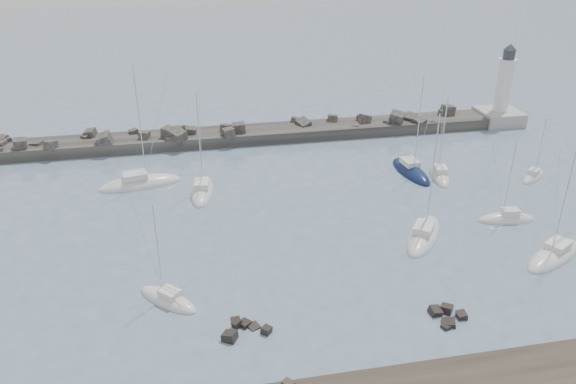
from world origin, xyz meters
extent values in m
plane|color=slate|center=(0.00, 0.00, 0.00)|extent=(400.00, 400.00, 0.00)
cube|color=#2B251E|center=(-1.84, -16.64, 0.60)|extent=(1.09, 1.13, 0.49)
cube|color=black|center=(-2.43, -9.73, 0.27)|extent=(1.17, 1.13, 0.78)
cube|color=black|center=(-4.18, -8.33, 0.07)|extent=(1.43, 1.46, 0.70)
cube|color=black|center=(-4.89, -8.37, 0.25)|extent=(1.15, 1.05, 0.82)
cube|color=black|center=(-4.92, -7.53, -0.08)|extent=(0.88, 0.83, 0.57)
cube|color=black|center=(-5.68, -9.95, 0.17)|extent=(1.65, 1.72, 1.35)
cube|color=black|center=(-3.41, -8.75, -0.09)|extent=(1.25, 1.32, 0.85)
cube|color=black|center=(13.31, -10.06, 0.06)|extent=(1.19, 1.30, 1.35)
cube|color=black|center=(13.38, -12.21, 0.05)|extent=(0.87, 0.98, 0.58)
cube|color=black|center=(14.50, -9.94, 0.20)|extent=(1.55, 1.63, 1.03)
cube|color=black|center=(13.88, -11.75, 0.10)|extent=(1.60, 1.48, 0.88)
cube|color=black|center=(15.48, -11.06, 0.17)|extent=(1.02, 1.06, 0.91)
cube|color=#312F2C|center=(-7.50, 38.00, 0.20)|extent=(115.00, 6.00, 3.20)
cube|color=#312F2C|center=(31.04, 36.16, 1.79)|extent=(2.72, 3.05, 2.03)
cube|color=#312F2C|center=(-10.14, 38.95, 1.64)|extent=(2.46, 2.20, 1.23)
cube|color=#312F2C|center=(-35.42, 40.02, 1.83)|extent=(2.38, 2.32, 1.33)
cube|color=#312F2C|center=(-23.37, 39.29, 1.80)|extent=(1.73, 1.78, 1.31)
cube|color=#312F2C|center=(-9.03, 37.98, 2.36)|extent=(2.77, 2.85, 1.93)
cube|color=#312F2C|center=(30.16, 37.90, 1.91)|extent=(2.81, 2.89, 2.07)
cube|color=#312F2C|center=(0.62, 37.11, 2.41)|extent=(2.30, 1.81, 1.99)
cube|color=#312F2C|center=(11.69, 38.76, 1.83)|extent=(2.79, 3.08, 2.31)
cube|color=#312F2C|center=(28.94, 39.87, 1.83)|extent=(1.98, 2.22, 2.02)
cube|color=#312F2C|center=(20.06, 36.44, 1.52)|extent=(1.58, 1.63, 0.97)
cube|color=#312F2C|center=(-32.37, 36.46, 2.29)|extent=(2.26, 2.27, 2.08)
cube|color=#312F2C|center=(-27.92, 35.57, 2.26)|extent=(2.10, 2.38, 1.67)
cube|color=#312F2C|center=(27.25, 36.67, 2.55)|extent=(2.93, 3.23, 2.77)
cube|color=#312F2C|center=(-14.23, 37.37, 2.24)|extent=(1.86, 2.18, 1.31)
cube|color=#312F2C|center=(-10.15, 35.81, 1.94)|extent=(1.94, 1.62, 1.31)
cube|color=#312F2C|center=(-14.83, 39.12, 1.79)|extent=(1.45, 1.34, 1.07)
cube|color=#312F2C|center=(-35.90, 40.47, 1.74)|extent=(2.70, 2.59, 1.90)
cube|color=#312F2C|center=(37.64, 39.03, 2.44)|extent=(2.28, 2.06, 2.17)
cube|color=#312F2C|center=(-28.25, 37.23, 1.71)|extent=(1.47, 1.76, 1.51)
cube|color=#312F2C|center=(-30.32, 37.79, 1.61)|extent=(2.40, 2.23, 1.31)
cube|color=#312F2C|center=(-7.18, 38.06, 2.22)|extent=(2.10, 1.82, 1.69)
cube|color=#312F2C|center=(-16.01, 39.98, 1.90)|extent=(1.81, 1.70, 1.28)
cube|color=#312F2C|center=(-9.12, 35.86, 2.33)|extent=(3.12, 3.53, 2.65)
cube|color=#312F2C|center=(10.79, 40.45, 1.90)|extent=(2.30, 2.09, 1.67)
cube|color=#312F2C|center=(-10.47, 37.00, 2.33)|extent=(2.74, 2.82, 2.41)
cube|color=#312F2C|center=(37.00, 38.98, 2.25)|extent=(2.11, 1.74, 1.40)
cube|color=#312F2C|center=(-1.25, 38.15, 2.13)|extent=(2.42, 2.44, 1.70)
cube|color=#312F2C|center=(16.96, 39.78, 1.94)|extent=(2.23, 2.29, 1.94)
cube|color=#312F2C|center=(33.83, 35.90, 1.49)|extent=(1.46, 1.52, 1.00)
cube|color=#312F2C|center=(25.76, 37.13, 1.83)|extent=(1.75, 1.79, 0.97)
cube|color=#312F2C|center=(-1.11, 35.72, 2.26)|extent=(2.12, 2.18, 1.83)
cube|color=#312F2C|center=(-20.11, 36.04, 2.36)|extent=(2.43, 2.53, 2.62)
cube|color=#312F2C|center=(22.03, 39.27, 1.98)|extent=(2.33, 2.32, 1.49)
cube|color=#312F2C|center=(-22.64, 39.79, 2.27)|extent=(2.14, 2.12, 1.66)
cube|color=#312F2C|center=(-1.74, 36.23, 2.09)|extent=(1.54, 1.55, 1.24)
cube|color=#312F2C|center=(-35.58, 38.49, 1.74)|extent=(1.88, 1.98, 1.27)
cube|color=#312F2C|center=(22.05, 37.86, 2.26)|extent=(2.18, 1.86, 2.24)
cube|color=#959691|center=(47.00, 38.00, 0.80)|extent=(7.00, 7.00, 3.00)
cylinder|color=white|center=(47.00, 38.00, 6.80)|extent=(2.50, 2.50, 9.00)
cylinder|color=white|center=(47.00, 38.00, 11.23)|extent=(3.20, 3.20, 0.25)
cylinder|color=#31373B|center=(47.00, 38.00, 12.10)|extent=(2.00, 2.00, 1.60)
cone|color=#31373B|center=(47.00, 38.00, 13.40)|extent=(2.20, 2.20, 1.00)
ellipsoid|color=silver|center=(-6.34, 19.69, 0.05)|extent=(4.12, 9.49, 2.41)
cube|color=silver|center=(-6.40, 19.24, 1.47)|extent=(2.20, 2.81, 0.79)
cylinder|color=silver|center=(-6.23, 20.42, 7.27)|extent=(0.14, 0.14, 12.39)
cylinder|color=silver|center=(-6.49, 18.60, 2.20)|extent=(0.63, 3.65, 0.11)
ellipsoid|color=silver|center=(-14.56, 23.57, 0.05)|extent=(11.62, 5.34, 2.66)
cube|color=silver|center=(-15.11, 23.47, 1.58)|extent=(3.48, 2.76, 0.80)
cylinder|color=silver|center=(-13.68, 23.72, 8.74)|extent=(0.14, 0.14, 15.11)
cylinder|color=silver|center=(-15.88, 23.34, 2.32)|extent=(4.43, 0.88, 0.11)
ellipsoid|color=silver|center=(-10.96, -3.42, 0.05)|extent=(6.46, 6.42, 1.83)
cube|color=silver|center=(-10.72, -3.66, 1.13)|extent=(2.37, 2.37, 0.60)
cylinder|color=silver|center=(-11.36, -3.03, 5.52)|extent=(0.10, 0.10, 9.39)
cylinder|color=silver|center=(-10.37, -4.01, 1.68)|extent=(2.04, 2.02, 0.09)
ellipsoid|color=silver|center=(17.85, 3.06, 0.05)|extent=(8.32, 9.86, 2.50)
cube|color=silver|center=(17.56, 2.65, 1.51)|extent=(3.25, 3.43, 0.79)
cylinder|color=silver|center=(18.31, 3.70, 7.82)|extent=(0.14, 0.14, 13.42)
cylinder|color=silver|center=(17.15, 2.09, 2.24)|extent=(2.42, 3.29, 0.11)
ellipsoid|color=#0F1B40|center=(23.35, 20.32, 0.05)|extent=(4.02, 9.98, 2.46)
cube|color=silver|center=(23.30, 20.81, 1.49)|extent=(2.24, 2.91, 0.78)
cylinder|color=silver|center=(23.43, 19.55, 7.66)|extent=(0.13, 0.13, 13.12)
cylinder|color=silver|center=(23.23, 21.48, 2.21)|extent=(0.52, 3.88, 0.11)
ellipsoid|color=silver|center=(29.24, 4.81, 0.05)|extent=(7.16, 3.00, 1.99)
cube|color=silver|center=(29.59, 4.77, 1.25)|extent=(2.10, 1.63, 0.70)
cylinder|color=silver|center=(28.69, 4.88, 5.58)|extent=(0.12, 0.12, 9.37)
cylinder|color=silver|center=(30.07, 4.71, 1.90)|extent=(2.77, 0.44, 0.10)
ellipsoid|color=silver|center=(26.83, 18.38, 0.05)|extent=(4.19, 8.24, 2.12)
cube|color=silver|center=(26.74, 17.99, 1.31)|extent=(2.05, 2.52, 0.71)
cylinder|color=silver|center=(26.98, 18.99, 6.28)|extent=(0.12, 0.12, 10.65)
cylinder|color=silver|center=(26.62, 17.46, 1.97)|extent=(0.82, 3.10, 0.10)
ellipsoid|color=silver|center=(29.94, -3.57, 0.05)|extent=(9.87, 7.32, 2.30)
cube|color=silver|center=(30.36, -3.34, 1.38)|extent=(3.30, 3.01, 0.69)
cylinder|color=silver|center=(29.27, -3.95, 7.53)|extent=(0.12, 0.12, 13.01)
cylinder|color=silver|center=(30.95, -3.01, 2.02)|extent=(3.41, 1.97, 0.10)
ellipsoid|color=silver|center=(39.63, 15.42, 0.05)|extent=(5.82, 5.03, 1.76)
cube|color=silver|center=(39.39, 15.24, 1.11)|extent=(2.04, 1.95, 0.63)
cylinder|color=silver|center=(40.01, 15.70, 4.79)|extent=(0.11, 0.11, 7.98)
cylinder|color=silver|center=(39.06, 14.99, 1.70)|extent=(1.94, 1.50, 0.09)
camera|label=1|loc=(-8.06, -48.33, 32.99)|focal=35.00mm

